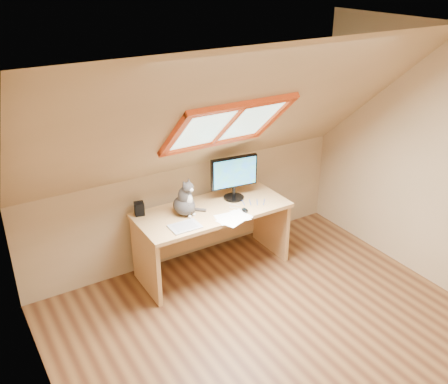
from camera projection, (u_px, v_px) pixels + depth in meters
ground at (295, 353)px, 4.00m from camera, size 3.50×3.50×0.00m
room_shell at (316, 197)px, 3.31m from camera, size 3.52×3.52×2.41m
desk at (209, 225)px, 4.93m from camera, size 1.49×0.65×0.68m
monitor at (234, 175)px, 4.88m from camera, size 0.48×0.20×0.45m
cat at (185, 201)px, 4.64m from camera, size 0.27×0.29×0.37m
desk_speaker at (139, 209)px, 4.65m from camera, size 0.10×0.10×0.13m
graphics_tablet at (185, 227)px, 4.46m from camera, size 0.27×0.20×0.01m
mouse at (245, 210)px, 4.73m from camera, size 0.07×0.10×0.03m
papers at (225, 220)px, 4.58m from camera, size 0.35×0.30×0.01m
cables at (247, 205)px, 4.85m from camera, size 0.51×0.26×0.01m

